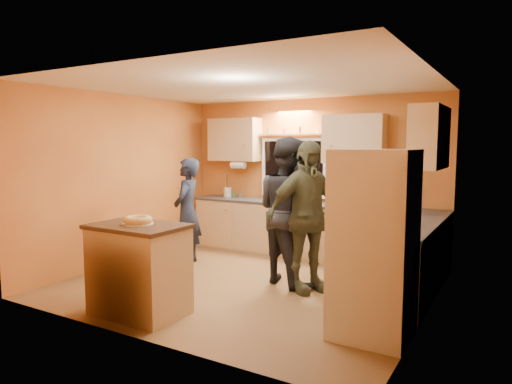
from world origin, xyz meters
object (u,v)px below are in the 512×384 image
Objects in this scene: island at (139,269)px; person_center at (288,211)px; person_left at (187,212)px; person_right at (306,216)px; refrigerator at (374,244)px.

person_center reaches higher than island.
person_left is 1.76m from person_center.
person_center is at bearing 67.57° from person_left.
person_center is at bearing 64.14° from island.
island is 2.11m from person_right.
person_right reaches higher than person_left.
person_right is at bearing 53.10° from island.
refrigerator is at bearing 165.90° from person_center.
person_right is at bearing 175.25° from person_center.
person_center is (0.89, 1.83, 0.47)m from island.
island is 2.11m from person_left.
island is 2.09m from person_center.
island is at bearing 4.31° from person_left.
person_right is (0.35, -0.19, -0.02)m from person_center.
person_left is at bearing 114.55° from island.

